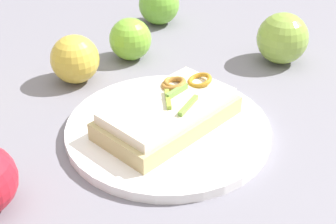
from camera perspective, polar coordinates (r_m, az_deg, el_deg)
ground_plane at (r=0.63m, az=-0.00°, el=-2.51°), size 2.00×2.00×0.00m
plate at (r=0.62m, az=-0.00°, el=-2.03°), size 0.26×0.26×0.01m
sandwich at (r=0.61m, az=0.06°, el=-0.08°), size 0.15×0.20×0.05m
apple_2 at (r=0.80m, az=-4.44°, el=8.52°), size 0.10×0.10×0.07m
apple_3 at (r=0.93m, az=-1.07°, el=12.54°), size 0.11×0.11×0.08m
apple_4 at (r=0.74m, az=-10.87°, el=6.11°), size 0.09×0.09×0.07m
apple_5 at (r=0.80m, az=13.28°, el=8.42°), size 0.11×0.11×0.08m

